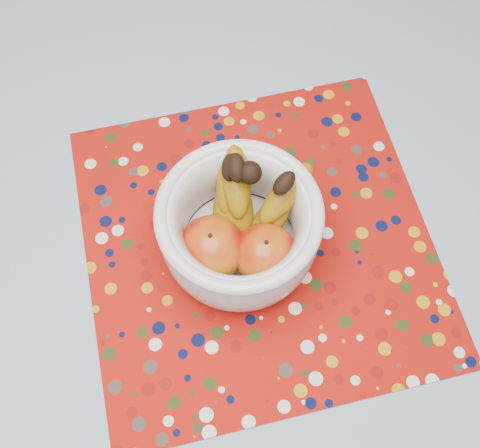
# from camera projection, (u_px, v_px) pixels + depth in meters

# --- Properties ---
(table) EXTENTS (1.20, 1.20, 0.75)m
(table) POSITION_uv_depth(u_px,v_px,m) (186.00, 304.00, 0.79)
(table) COLOR brown
(table) RESTS_ON ground
(tablecloth) EXTENTS (1.32, 1.32, 0.01)m
(tablecloth) POSITION_uv_depth(u_px,v_px,m) (181.00, 286.00, 0.72)
(tablecloth) COLOR #6085A1
(tablecloth) RESTS_ON table
(placemat) EXTENTS (0.59, 0.59, 0.00)m
(placemat) POSITION_uv_depth(u_px,v_px,m) (258.00, 241.00, 0.74)
(placemat) COLOR #920F08
(placemat) RESTS_ON tablecloth
(fruit_bowl) EXTENTS (0.21, 0.20, 0.15)m
(fruit_bowl) POSITION_uv_depth(u_px,v_px,m) (243.00, 222.00, 0.67)
(fruit_bowl) COLOR silver
(fruit_bowl) RESTS_ON placemat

